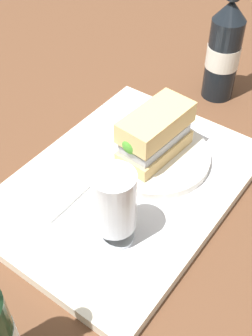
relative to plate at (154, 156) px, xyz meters
The scene contains 8 objects.
ground_plane 0.08m from the plate, ahead, with size 3.00×3.00×0.00m, color brown.
tray 0.07m from the plate, ahead, with size 0.44×0.32×0.02m, color beige.
placemat 0.07m from the plate, ahead, with size 0.38×0.27×0.00m, color silver.
plate is the anchor object (origin of this frame).
sandwich 0.05m from the plate, ahead, with size 0.14×0.07×0.08m.
beer_glass 0.18m from the plate, 15.06° to the left, with size 0.06×0.06×0.12m.
napkin_folded 0.18m from the plate, 26.17° to the right, with size 0.09×0.07×0.01m, color white.
second_bottle 0.27m from the plate, behind, with size 0.07×0.07×0.27m.
Camera 1 is at (0.39, 0.29, 0.54)m, focal length 46.68 mm.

